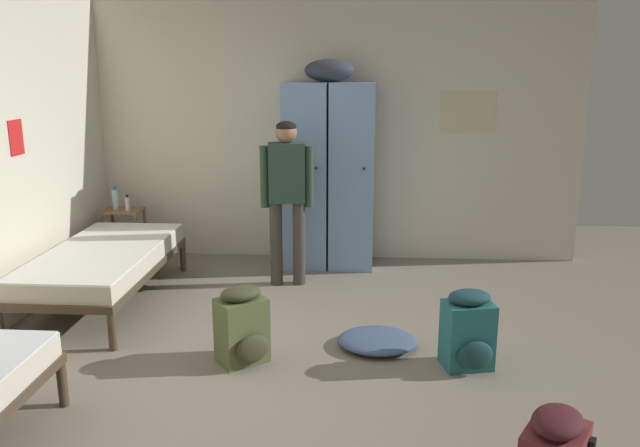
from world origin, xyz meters
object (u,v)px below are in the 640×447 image
(backpack_teal, at_px, (468,331))
(clothes_pile_denim, at_px, (377,340))
(water_bottle, at_px, (115,199))
(lotion_bottle, at_px, (128,203))
(shelf_unit, at_px, (124,231))
(bed_left_rear, at_px, (103,261))
(locker_bank, at_px, (329,172))
(person_traveler, at_px, (287,188))
(backpack_olive, at_px, (242,327))

(backpack_teal, relative_size, clothes_pile_denim, 0.95)
(water_bottle, relative_size, lotion_bottle, 1.45)
(backpack_teal, bearing_deg, shelf_unit, 145.78)
(bed_left_rear, distance_m, clothes_pile_denim, 2.47)
(clothes_pile_denim, bearing_deg, locker_bank, 103.27)
(person_traveler, height_order, backpack_teal, person_traveler)
(lotion_bottle, relative_size, backpack_teal, 0.30)
(locker_bank, height_order, water_bottle, locker_bank)
(water_bottle, bearing_deg, clothes_pile_denim, -35.64)
(bed_left_rear, bearing_deg, locker_bank, 33.54)
(clothes_pile_denim, bearing_deg, backpack_teal, -24.68)
(shelf_unit, relative_size, clothes_pile_denim, 0.98)
(water_bottle, height_order, lotion_bottle, water_bottle)
(shelf_unit, xyz_separation_m, clothes_pile_denim, (2.58, -1.89, -0.30))
(bed_left_rear, distance_m, water_bottle, 1.25)
(shelf_unit, relative_size, person_traveler, 0.37)
(person_traveler, bearing_deg, bed_left_rear, -158.41)
(clothes_pile_denim, bearing_deg, water_bottle, 144.36)
(backpack_olive, distance_m, clothes_pile_denim, 1.01)
(locker_bank, relative_size, shelf_unit, 3.63)
(backpack_olive, relative_size, clothes_pile_denim, 0.95)
(backpack_teal, bearing_deg, person_traveler, 131.23)
(shelf_unit, height_order, person_traveler, person_traveler)
(locker_bank, xyz_separation_m, person_traveler, (-0.35, -0.64, -0.05))
(bed_left_rear, height_order, lotion_bottle, lotion_bottle)
(shelf_unit, height_order, backpack_olive, shelf_unit)
(water_bottle, bearing_deg, shelf_unit, -14.04)
(locker_bank, xyz_separation_m, clothes_pile_denim, (0.47, -1.97, -0.92))
(shelf_unit, xyz_separation_m, person_traveler, (1.77, -0.55, 0.58))
(locker_bank, relative_size, backpack_olive, 3.76)
(shelf_unit, height_order, backpack_teal, shelf_unit)
(shelf_unit, xyz_separation_m, lotion_bottle, (0.07, -0.04, 0.30))
(bed_left_rear, bearing_deg, backpack_teal, -19.08)
(locker_bank, height_order, clothes_pile_denim, locker_bank)
(bed_left_rear, relative_size, person_traveler, 1.24)
(bed_left_rear, xyz_separation_m, lotion_bottle, (-0.18, 1.11, 0.26))
(locker_bank, bearing_deg, lotion_bottle, -176.46)
(person_traveler, relative_size, water_bottle, 6.41)
(bed_left_rear, height_order, water_bottle, water_bottle)
(person_traveler, bearing_deg, clothes_pile_denim, -58.70)
(person_traveler, bearing_deg, backpack_teal, -48.77)
(locker_bank, xyz_separation_m, water_bottle, (-2.20, -0.07, -0.29))
(shelf_unit, distance_m, lotion_bottle, 0.31)
(lotion_bottle, xyz_separation_m, backpack_teal, (3.11, -2.12, -0.38))
(bed_left_rear, relative_size, backpack_teal, 3.45)
(water_bottle, relative_size, backpack_teal, 0.43)
(water_bottle, distance_m, clothes_pile_denim, 3.33)
(lotion_bottle, relative_size, backpack_olive, 0.30)
(bed_left_rear, height_order, clothes_pile_denim, bed_left_rear)
(person_traveler, relative_size, backpack_olive, 2.78)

